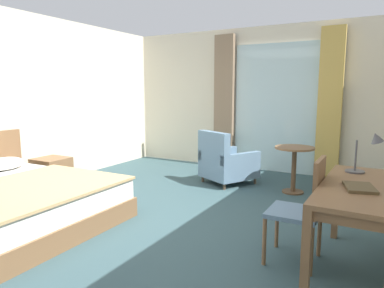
{
  "coord_description": "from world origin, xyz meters",
  "views": [
    {
      "loc": [
        2.32,
        -3.2,
        1.52
      ],
      "look_at": [
        0.47,
        0.12,
        0.95
      ],
      "focal_mm": 32.97,
      "sensor_mm": 36.0,
      "label": 1
    }
  ],
  "objects": [
    {
      "name": "ground",
      "position": [
        0.0,
        0.0,
        -0.05
      ],
      "size": [
        5.73,
        7.3,
        0.1
      ],
      "primitive_type": "cube",
      "color": "#334C51"
    },
    {
      "name": "bed",
      "position": [
        -1.43,
        -0.8,
        0.26
      ],
      "size": [
        2.24,
        1.84,
        0.95
      ],
      "color": "brown",
      "rests_on": "ground"
    },
    {
      "name": "writing_desk",
      "position": [
        2.16,
        -0.13,
        0.68
      ],
      "size": [
        0.59,
        1.48,
        0.77
      ],
      "color": "brown",
      "rests_on": "ground"
    },
    {
      "name": "wall_back",
      "position": [
        0.0,
        3.39,
        1.35
      ],
      "size": [
        5.33,
        0.12,
        2.7
      ],
      "primitive_type": "cube",
      "color": "beige",
      "rests_on": "ground"
    },
    {
      "name": "curtain_panel_right",
      "position": [
        1.44,
        3.21,
        1.29
      ],
      "size": [
        0.39,
        0.1,
        2.58
      ],
      "primitive_type": "cube",
      "color": "tan",
      "rests_on": "ground"
    },
    {
      "name": "desk_lamp",
      "position": [
        2.19,
        0.38,
        1.0
      ],
      "size": [
        0.31,
        0.21,
        0.4
      ],
      "color": "#4C4C51",
      "rests_on": "writing_desk"
    },
    {
      "name": "wall_left",
      "position": [
        -2.61,
        0.0,
        1.35
      ],
      "size": [
        0.12,
        6.9,
        2.7
      ],
      "primitive_type": "cube",
      "color": "beige",
      "rests_on": "ground"
    },
    {
      "name": "closed_book",
      "position": [
        2.17,
        -0.27,
        0.78
      ],
      "size": [
        0.28,
        0.34,
        0.02
      ],
      "primitive_type": "cube",
      "rotation": [
        0.0,
        0.0,
        0.26
      ],
      "color": "brown",
      "rests_on": "writing_desk"
    },
    {
      "name": "nightstand",
      "position": [
        -2.32,
        0.51,
        0.23
      ],
      "size": [
        0.51,
        0.48,
        0.46
      ],
      "color": "brown",
      "rests_on": "ground"
    },
    {
      "name": "balcony_glass_door",
      "position": [
        0.46,
        3.31,
        1.19
      ],
      "size": [
        1.52,
        0.02,
        2.38
      ],
      "primitive_type": "cube",
      "color": "silver",
      "rests_on": "ground"
    },
    {
      "name": "round_cafe_table",
      "position": [
        1.15,
        2.03,
        0.51
      ],
      "size": [
        0.58,
        0.58,
        0.7
      ],
      "color": "brown",
      "rests_on": "ground"
    },
    {
      "name": "curtain_panel_left",
      "position": [
        -0.52,
        3.21,
        1.29
      ],
      "size": [
        0.39,
        0.1,
        2.58
      ],
      "primitive_type": "cube",
      "color": "#897056",
      "rests_on": "ground"
    },
    {
      "name": "desk_chair",
      "position": [
        1.74,
        -0.13,
        0.53
      ],
      "size": [
        0.44,
        0.45,
        0.95
      ],
      "color": "slate",
      "rests_on": "ground"
    },
    {
      "name": "armchair_by_window",
      "position": [
        0.05,
        2.04,
        0.34
      ],
      "size": [
        0.97,
        1.0,
        0.88
      ],
      "color": "slate",
      "rests_on": "ground"
    }
  ]
}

